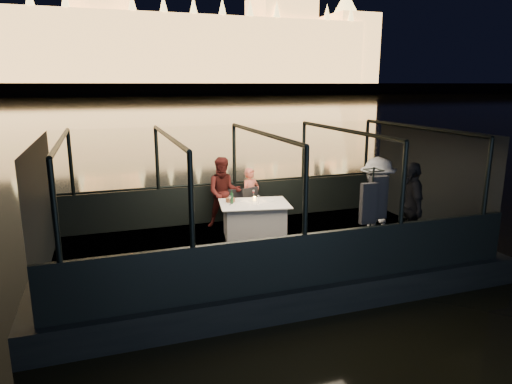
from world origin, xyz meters
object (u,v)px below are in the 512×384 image
object	(u,v)px
person_man_maroon	(224,195)
chair_port_right	(253,210)
chair_port_left	(236,209)
passenger_dark	(410,209)
dining_table_central	(254,220)
passenger_stripe	(376,208)
coat_stand	(371,220)
person_woman_coral	(251,193)
wine_bottle	(232,197)

from	to	relation	value
person_man_maroon	chair_port_right	bearing A→B (deg)	-22.27
chair_port_left	chair_port_right	world-z (taller)	chair_port_right
passenger_dark	dining_table_central	bearing A→B (deg)	-103.51
passenger_stripe	passenger_dark	distance (m)	0.65
dining_table_central	chair_port_right	world-z (taller)	chair_port_right
coat_stand	passenger_dark	world-z (taller)	coat_stand
chair_port_right	coat_stand	size ratio (longest dim) A/B	0.50
chair_port_right	person_woman_coral	bearing A→B (deg)	59.18
person_man_maroon	passenger_dark	xyz separation A→B (m)	(3.05, -2.66, 0.10)
person_woman_coral	chair_port_left	bearing A→B (deg)	-172.23
chair_port_right	person_woman_coral	xyz separation A→B (m)	(0.10, 0.45, 0.30)
dining_table_central	coat_stand	size ratio (longest dim) A/B	0.79
chair_port_left	person_man_maroon	bearing A→B (deg)	169.76
chair_port_right	person_man_maroon	xyz separation A→B (m)	(-0.56, 0.38, 0.30)
passenger_stripe	coat_stand	bearing A→B (deg)	164.14
chair_port_left	coat_stand	xyz separation A→B (m)	(1.59, -3.02, 0.45)
dining_table_central	passenger_dark	world-z (taller)	passenger_dark
chair_port_right	coat_stand	xyz separation A→B (m)	(1.26, -2.80, 0.45)
person_man_maroon	passenger_dark	world-z (taller)	passenger_dark
passenger_dark	wine_bottle	bearing A→B (deg)	-100.98
person_man_maroon	passenger_dark	distance (m)	4.05
chair_port_left	wine_bottle	xyz separation A→B (m)	(-0.28, -0.67, 0.47)
wine_bottle	chair_port_right	bearing A→B (deg)	36.32
dining_table_central	passenger_stripe	size ratio (longest dim) A/B	0.78
passenger_dark	coat_stand	bearing A→B (deg)	-47.52
person_woman_coral	passenger_stripe	distance (m)	3.04
chair_port_left	person_woman_coral	size ratio (longest dim) A/B	0.65
dining_table_central	wine_bottle	distance (m)	0.71
chair_port_right	person_woman_coral	distance (m)	0.55
coat_stand	wine_bottle	bearing A→B (deg)	128.56
chair_port_right	wine_bottle	xyz separation A→B (m)	(-0.61, -0.45, 0.47)
dining_table_central	coat_stand	distance (m)	2.69
coat_stand	person_man_maroon	size ratio (longest dim) A/B	1.13
chair_port_left	coat_stand	world-z (taller)	coat_stand
chair_port_right	chair_port_left	bearing A→B (deg)	128.55
person_man_maroon	wine_bottle	world-z (taller)	person_man_maroon
person_man_maroon	chair_port_left	bearing A→B (deg)	-22.57
chair_port_left	passenger_dark	distance (m)	3.79
chair_port_left	person_man_maroon	xyz separation A→B (m)	(-0.23, 0.16, 0.30)
person_woman_coral	passenger_dark	bearing A→B (deg)	-68.86
chair_port_right	passenger_stripe	xyz separation A→B (m)	(1.89, -2.01, 0.40)
dining_table_central	passenger_dark	distance (m)	3.18
chair_port_left	passenger_stripe	size ratio (longest dim) A/B	0.46
passenger_stripe	person_man_maroon	bearing A→B (deg)	68.58
dining_table_central	wine_bottle	xyz separation A→B (m)	(-0.46, 0.11, 0.53)
coat_stand	chair_port_left	bearing A→B (deg)	117.81
person_woman_coral	wine_bottle	distance (m)	1.16
chair_port_right	coat_stand	distance (m)	3.10
chair_port_left	person_man_maroon	world-z (taller)	person_man_maroon
person_woman_coral	chair_port_right	bearing A→B (deg)	-123.02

